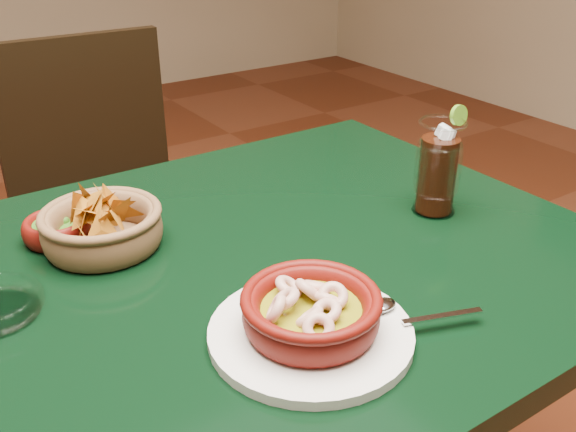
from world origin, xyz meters
TOP-DOWN VIEW (x-y plane):
  - dining_table at (0.00, 0.00)m, footprint 1.20×0.80m
  - dining_chair at (0.11, 0.71)m, footprint 0.44×0.44m
  - shrimp_plate at (0.05, -0.20)m, footprint 0.31×0.24m
  - chip_basket at (-0.07, 0.15)m, footprint 0.21×0.21m
  - guacamole_ramekin at (-0.12, 0.20)m, footprint 0.12×0.12m
  - cola_drink at (0.41, -0.04)m, footprint 0.15×0.15m

SIDE VIEW (x-z plane):
  - dining_chair at x=0.11m, z-range 0.05..0.97m
  - dining_table at x=0.00m, z-range 0.28..1.03m
  - guacamole_ramekin at x=-0.12m, z-range 0.75..0.79m
  - shrimp_plate at x=0.05m, z-range 0.74..0.82m
  - chip_basket at x=-0.07m, z-range 0.72..0.84m
  - cola_drink at x=0.41m, z-range 0.74..0.91m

